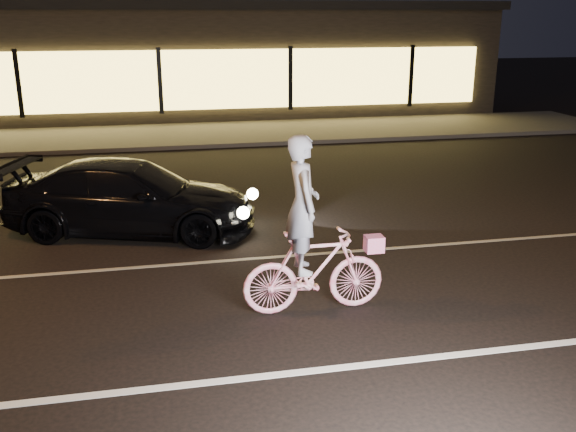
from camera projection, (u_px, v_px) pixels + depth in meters
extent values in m
plane|color=black|center=(187.00, 321.00, 8.26)|extent=(90.00, 90.00, 0.00)
cube|color=silver|center=(195.00, 384.00, 6.86)|extent=(60.00, 0.12, 0.01)
cube|color=gray|center=(180.00, 264.00, 10.12)|extent=(60.00, 0.10, 0.01)
cube|color=#383533|center=(164.00, 136.00, 20.37)|extent=(30.00, 4.00, 0.12)
cube|color=black|center=(158.00, 60.00, 25.38)|extent=(25.00, 8.00, 4.00)
cube|color=black|center=(154.00, 6.00, 24.76)|extent=(25.40, 8.40, 0.30)
cube|color=#FAD157|center=(160.00, 81.00, 21.67)|extent=(23.00, 0.15, 2.00)
cube|color=black|center=(18.00, 84.00, 20.73)|extent=(0.15, 0.08, 2.20)
cube|color=black|center=(160.00, 81.00, 21.60)|extent=(0.15, 0.08, 2.20)
cube|color=black|center=(290.00, 78.00, 22.47)|extent=(0.15, 0.08, 2.20)
cube|color=black|center=(411.00, 76.00, 23.35)|extent=(0.15, 0.08, 2.20)
imported|color=#FF386F|center=(314.00, 271.00, 8.39)|extent=(1.89, 0.53, 1.14)
imported|color=white|center=(302.00, 205.00, 8.08)|extent=(0.43, 0.65, 1.78)
cube|color=#F95B89|center=(374.00, 244.00, 8.45)|extent=(0.24, 0.19, 0.22)
imported|color=black|center=(131.00, 197.00, 11.46)|extent=(4.76, 2.97, 1.29)
sphere|color=#FFF2BF|center=(253.00, 194.00, 11.88)|extent=(0.21, 0.21, 0.21)
sphere|color=#FFF2BF|center=(243.00, 213.00, 10.76)|extent=(0.21, 0.21, 0.21)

